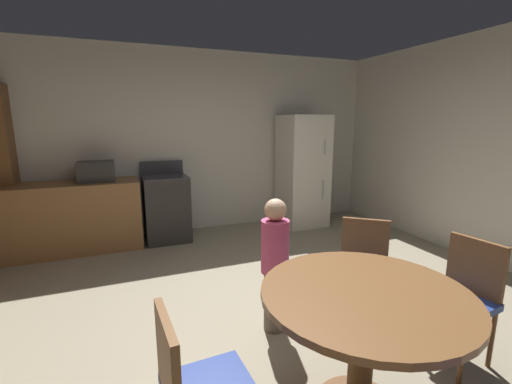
{
  "coord_description": "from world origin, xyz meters",
  "views": [
    {
      "loc": [
        -1.11,
        -2.25,
        1.66
      ],
      "look_at": [
        0.22,
        1.07,
        0.92
      ],
      "focal_mm": 24.05,
      "sensor_mm": 36.0,
      "label": 1
    }
  ],
  "objects_px": {
    "oven_range": "(166,208)",
    "person_child": "(275,262)",
    "refrigerator": "(302,171)",
    "dining_table": "(364,317)",
    "microwave": "(96,171)",
    "chair_east": "(463,293)",
    "chair_northeast": "(363,266)"
  },
  "relations": [
    {
      "from": "oven_range",
      "to": "refrigerator",
      "type": "relative_size",
      "value": 0.62
    },
    {
      "from": "oven_range",
      "to": "person_child",
      "type": "xyz_separation_m",
      "value": [
        0.5,
        -2.56,
        0.11
      ]
    },
    {
      "from": "oven_range",
      "to": "person_child",
      "type": "bearing_deg",
      "value": -78.9
    },
    {
      "from": "microwave",
      "to": "dining_table",
      "type": "relative_size",
      "value": 0.38
    },
    {
      "from": "refrigerator",
      "to": "oven_range",
      "type": "bearing_deg",
      "value": 178.57
    },
    {
      "from": "oven_range",
      "to": "person_child",
      "type": "distance_m",
      "value": 2.61
    },
    {
      "from": "microwave",
      "to": "chair_northeast",
      "type": "relative_size",
      "value": 0.51
    },
    {
      "from": "chair_east",
      "to": "oven_range",
      "type": "bearing_deg",
      "value": -72.01
    },
    {
      "from": "dining_table",
      "to": "chair_northeast",
      "type": "height_order",
      "value": "chair_northeast"
    },
    {
      "from": "oven_range",
      "to": "refrigerator",
      "type": "distance_m",
      "value": 2.19
    },
    {
      "from": "dining_table",
      "to": "chair_east",
      "type": "bearing_deg",
      "value": 7.01
    },
    {
      "from": "microwave",
      "to": "chair_east",
      "type": "relative_size",
      "value": 0.51
    },
    {
      "from": "refrigerator",
      "to": "microwave",
      "type": "bearing_deg",
      "value": 179.05
    },
    {
      "from": "microwave",
      "to": "refrigerator",
      "type": "bearing_deg",
      "value": -0.95
    },
    {
      "from": "chair_east",
      "to": "dining_table",
      "type": "bearing_deg",
      "value": -0.0
    },
    {
      "from": "refrigerator",
      "to": "dining_table",
      "type": "xyz_separation_m",
      "value": [
        -1.54,
        -3.42,
        -0.28
      ]
    },
    {
      "from": "oven_range",
      "to": "dining_table",
      "type": "bearing_deg",
      "value": -79.93
    },
    {
      "from": "chair_east",
      "to": "chair_northeast",
      "type": "height_order",
      "value": "same"
    },
    {
      "from": "dining_table",
      "to": "oven_range",
      "type": "bearing_deg",
      "value": 100.07
    },
    {
      "from": "dining_table",
      "to": "chair_east",
      "type": "xyz_separation_m",
      "value": [
        0.95,
        0.12,
        -0.1
      ]
    },
    {
      "from": "chair_east",
      "to": "microwave",
      "type": "bearing_deg",
      "value": -61.14
    },
    {
      "from": "chair_east",
      "to": "chair_northeast",
      "type": "distance_m",
      "value": 0.71
    },
    {
      "from": "chair_northeast",
      "to": "person_child",
      "type": "height_order",
      "value": "person_child"
    },
    {
      "from": "refrigerator",
      "to": "chair_northeast",
      "type": "distance_m",
      "value": 2.86
    },
    {
      "from": "oven_range",
      "to": "person_child",
      "type": "relative_size",
      "value": 1.01
    },
    {
      "from": "dining_table",
      "to": "chair_east",
      "type": "height_order",
      "value": "chair_east"
    },
    {
      "from": "microwave",
      "to": "chair_northeast",
      "type": "bearing_deg",
      "value": -52.69
    },
    {
      "from": "chair_northeast",
      "to": "refrigerator",
      "type": "bearing_deg",
      "value": -159.92
    },
    {
      "from": "refrigerator",
      "to": "microwave",
      "type": "relative_size",
      "value": 4.0
    },
    {
      "from": "oven_range",
      "to": "chair_northeast",
      "type": "xyz_separation_m",
      "value": [
        1.22,
        -2.73,
        0.03
      ]
    },
    {
      "from": "refrigerator",
      "to": "microwave",
      "type": "xyz_separation_m",
      "value": [
        -3.01,
        0.05,
        0.15
      ]
    },
    {
      "from": "dining_table",
      "to": "chair_northeast",
      "type": "xyz_separation_m",
      "value": [
        0.6,
        0.74,
        -0.1
      ]
    }
  ]
}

